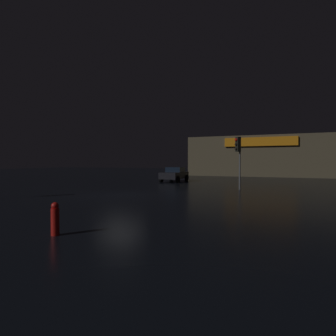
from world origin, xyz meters
The scene contains 5 objects.
ground_plane centered at (0.00, 0.00, 0.00)m, with size 120.00×120.00×0.00m, color black.
store_building centered at (5.39, 27.77, 2.66)m, with size 19.23×8.63×5.32m.
traffic_signal_main centered at (5.79, 6.05, 2.78)m, with size 0.42×0.42×3.69m.
car_near centered at (-1.36, 11.73, 0.72)m, with size 1.97×3.88×1.41m.
fire_hydrant centered at (3.50, -8.44, 0.44)m, with size 0.22×0.22×0.90m.
Camera 1 is at (9.37, -14.25, 2.00)m, focal length 30.74 mm.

